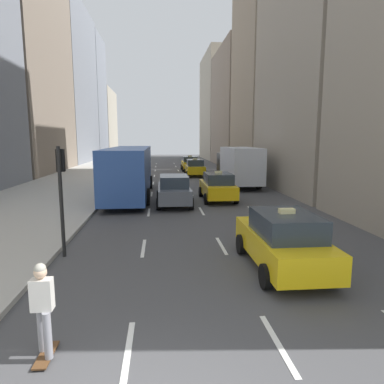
{
  "coord_description": "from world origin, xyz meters",
  "views": [
    {
      "loc": [
        0.43,
        -3.77,
        3.83
      ],
      "look_at": [
        1.79,
        10.84,
        1.54
      ],
      "focal_mm": 32.0,
      "sensor_mm": 36.0,
      "label": 1
    }
  ],
  "objects_px": {
    "box_truck": "(238,165)",
    "traffic_light_pole": "(61,184)",
    "taxi_lead": "(218,186)",
    "city_bus": "(129,170)",
    "taxi_second": "(195,168)",
    "taxi_fourth": "(190,163)",
    "sedan_black_near": "(174,190)",
    "skateboarder": "(43,306)",
    "taxi_third": "(283,240)"
  },
  "relations": [
    {
      "from": "taxi_second",
      "to": "sedan_black_near",
      "type": "bearing_deg",
      "value": -100.17
    },
    {
      "from": "sedan_black_near",
      "to": "traffic_light_pole",
      "type": "relative_size",
      "value": 1.25
    },
    {
      "from": "skateboarder",
      "to": "taxi_third",
      "type": "bearing_deg",
      "value": 33.18
    },
    {
      "from": "taxi_lead",
      "to": "taxi_second",
      "type": "distance_m",
      "value": 14.28
    },
    {
      "from": "city_bus",
      "to": "skateboarder",
      "type": "height_order",
      "value": "city_bus"
    },
    {
      "from": "taxi_second",
      "to": "traffic_light_pole",
      "type": "height_order",
      "value": "traffic_light_pole"
    },
    {
      "from": "city_bus",
      "to": "skateboarder",
      "type": "distance_m",
      "value": 17.22
    },
    {
      "from": "taxi_third",
      "to": "sedan_black_near",
      "type": "xyz_separation_m",
      "value": [
        -2.8,
        10.21,
        0.01
      ]
    },
    {
      "from": "taxi_second",
      "to": "taxi_fourth",
      "type": "xyz_separation_m",
      "value": [
        0.0,
        6.06,
        0.0
      ]
    },
    {
      "from": "taxi_second",
      "to": "taxi_fourth",
      "type": "distance_m",
      "value": 6.06
    },
    {
      "from": "taxi_second",
      "to": "taxi_third",
      "type": "distance_m",
      "value": 25.82
    },
    {
      "from": "taxi_third",
      "to": "city_bus",
      "type": "xyz_separation_m",
      "value": [
        -5.61,
        13.52,
        0.91
      ]
    },
    {
      "from": "skateboarder",
      "to": "traffic_light_pole",
      "type": "bearing_deg",
      "value": 101.6
    },
    {
      "from": "sedan_black_near",
      "to": "skateboarder",
      "type": "xyz_separation_m",
      "value": [
        -2.83,
        -13.89,
        0.07
      ]
    },
    {
      "from": "box_truck",
      "to": "taxi_fourth",
      "type": "bearing_deg",
      "value": 101.52
    },
    {
      "from": "city_bus",
      "to": "traffic_light_pole",
      "type": "bearing_deg",
      "value": -95.54
    },
    {
      "from": "city_bus",
      "to": "skateboarder",
      "type": "relative_size",
      "value": 6.65
    },
    {
      "from": "box_truck",
      "to": "traffic_light_pole",
      "type": "distance_m",
      "value": 18.94
    },
    {
      "from": "skateboarder",
      "to": "taxi_lead",
      "type": "bearing_deg",
      "value": 69.71
    },
    {
      "from": "city_bus",
      "to": "box_truck",
      "type": "relative_size",
      "value": 1.38
    },
    {
      "from": "taxi_fourth",
      "to": "skateboarder",
      "type": "height_order",
      "value": "taxi_fourth"
    },
    {
      "from": "taxi_third",
      "to": "taxi_lead",
      "type": "bearing_deg",
      "value": 90.0
    },
    {
      "from": "sedan_black_near",
      "to": "traffic_light_pole",
      "type": "bearing_deg",
      "value": -115.16
    },
    {
      "from": "box_truck",
      "to": "traffic_light_pole",
      "type": "bearing_deg",
      "value": -120.31
    },
    {
      "from": "taxi_lead",
      "to": "taxi_third",
      "type": "xyz_separation_m",
      "value": [
        0.0,
        -11.54,
        0.0
      ]
    },
    {
      "from": "sedan_black_near",
      "to": "traffic_light_pole",
      "type": "distance_m",
      "value": 9.41
    },
    {
      "from": "taxi_fourth",
      "to": "traffic_light_pole",
      "type": "height_order",
      "value": "traffic_light_pole"
    },
    {
      "from": "taxi_fourth",
      "to": "taxi_lead",
      "type": "bearing_deg",
      "value": -90.0
    },
    {
      "from": "box_truck",
      "to": "skateboarder",
      "type": "distance_m",
      "value": 23.4
    },
    {
      "from": "taxi_fourth",
      "to": "box_truck",
      "type": "height_order",
      "value": "box_truck"
    },
    {
      "from": "traffic_light_pole",
      "to": "box_truck",
      "type": "bearing_deg",
      "value": 59.69
    },
    {
      "from": "skateboarder",
      "to": "traffic_light_pole",
      "type": "relative_size",
      "value": 0.48
    },
    {
      "from": "taxi_third",
      "to": "box_truck",
      "type": "distance_m",
      "value": 18.37
    },
    {
      "from": "taxi_lead",
      "to": "city_bus",
      "type": "relative_size",
      "value": 0.38
    },
    {
      "from": "traffic_light_pole",
      "to": "sedan_black_near",
      "type": "bearing_deg",
      "value": 64.84
    },
    {
      "from": "taxi_second",
      "to": "traffic_light_pole",
      "type": "distance_m",
      "value": 25.0
    },
    {
      "from": "city_bus",
      "to": "traffic_light_pole",
      "type": "distance_m",
      "value": 11.79
    },
    {
      "from": "taxi_lead",
      "to": "traffic_light_pole",
      "type": "bearing_deg",
      "value": -124.71
    },
    {
      "from": "taxi_second",
      "to": "taxi_lead",
      "type": "bearing_deg",
      "value": -90.0
    },
    {
      "from": "taxi_third",
      "to": "skateboarder",
      "type": "bearing_deg",
      "value": -146.82
    },
    {
      "from": "taxi_fourth",
      "to": "box_truck",
      "type": "bearing_deg",
      "value": -78.48
    },
    {
      "from": "taxi_lead",
      "to": "taxi_fourth",
      "type": "height_order",
      "value": "same"
    },
    {
      "from": "taxi_lead",
      "to": "city_bus",
      "type": "xyz_separation_m",
      "value": [
        -5.61,
        1.98,
        0.91
      ]
    },
    {
      "from": "taxi_second",
      "to": "sedan_black_near",
      "type": "distance_m",
      "value": 15.86
    },
    {
      "from": "sedan_black_near",
      "to": "box_truck",
      "type": "height_order",
      "value": "box_truck"
    },
    {
      "from": "taxi_lead",
      "to": "traffic_light_pole",
      "type": "relative_size",
      "value": 1.22
    },
    {
      "from": "skateboarder",
      "to": "taxi_fourth",
      "type": "bearing_deg",
      "value": 81.01
    },
    {
      "from": "taxi_third",
      "to": "traffic_light_pole",
      "type": "height_order",
      "value": "traffic_light_pole"
    },
    {
      "from": "city_bus",
      "to": "box_truck",
      "type": "height_order",
      "value": "city_bus"
    },
    {
      "from": "taxi_lead",
      "to": "box_truck",
      "type": "height_order",
      "value": "box_truck"
    }
  ]
}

